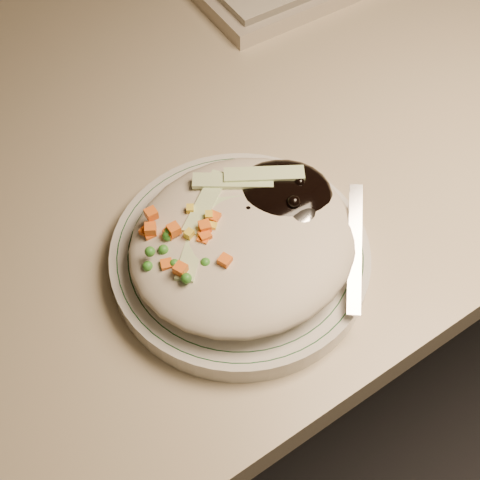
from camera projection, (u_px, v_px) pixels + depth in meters
desk at (222, 202)px, 0.88m from camera, size 1.40×0.70×0.74m
plate at (240, 257)px, 0.58m from camera, size 0.22×0.22×0.02m
plate_rim at (240, 251)px, 0.57m from camera, size 0.21×0.21×0.00m
meal at (245, 234)px, 0.55m from camera, size 0.21×0.19×0.05m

